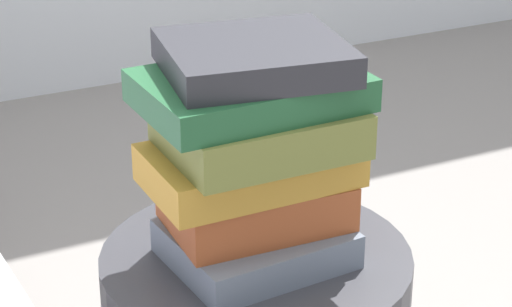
{
  "coord_description": "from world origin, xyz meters",
  "views": [
    {
      "loc": [
        -0.52,
        -1.06,
        1.17
      ],
      "look_at": [
        0.0,
        0.0,
        0.63
      ],
      "focal_mm": 69.86,
      "sensor_mm": 36.0,
      "label": 1
    }
  ],
  "objects": [
    {
      "name": "book_slate",
      "position": [
        -0.01,
        -0.01,
        0.5
      ],
      "size": [
        0.24,
        0.21,
        0.05
      ],
      "primitive_type": "cube",
      "rotation": [
        0.0,
        0.0,
        0.08
      ],
      "color": "slate",
      "rests_on": "side_table"
    },
    {
      "name": "book_rust",
      "position": [
        -0.0,
        0.0,
        0.56
      ],
      "size": [
        0.24,
        0.16,
        0.06
      ],
      "primitive_type": "cube",
      "rotation": [
        0.0,
        0.0,
        -0.04
      ],
      "color": "#994723",
      "rests_on": "book_slate"
    },
    {
      "name": "book_ochre",
      "position": [
        -0.01,
        0.0,
        0.61
      ],
      "size": [
        0.27,
        0.16,
        0.05
      ],
      "primitive_type": "cube",
      "rotation": [
        0.0,
        0.0,
        0.01
      ],
      "color": "#B7842D",
      "rests_on": "book_rust"
    },
    {
      "name": "book_olive",
      "position": [
        0.0,
        -0.01,
        0.67
      ],
      "size": [
        0.24,
        0.19,
        0.06
      ],
      "primitive_type": "cube",
      "rotation": [
        0.0,
        0.0,
        0.0
      ],
      "color": "olive",
      "rests_on": "book_ochre"
    },
    {
      "name": "book_forest",
      "position": [
        -0.01,
        -0.0,
        0.72
      ],
      "size": [
        0.28,
        0.2,
        0.04
      ],
      "primitive_type": "cube",
      "rotation": [
        0.0,
        0.0,
        0.03
      ],
      "color": "#1E512D",
      "rests_on": "book_olive"
    },
    {
      "name": "book_charcoal",
      "position": [
        -0.0,
        0.01,
        0.76
      ],
      "size": [
        0.25,
        0.23,
        0.04
      ],
      "primitive_type": "cube",
      "rotation": [
        0.0,
        0.0,
        -0.15
      ],
      "color": "#28282D",
      "rests_on": "book_forest"
    }
  ]
}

